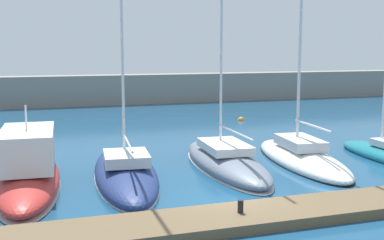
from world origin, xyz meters
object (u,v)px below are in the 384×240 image
sailboat_navy_third (125,171)px  sailboat_white_fifth (301,157)px  motorboat_red_second (28,169)px  mooring_buoy_orange (241,120)px  sailboat_slate_fourth (225,160)px  mooring_buoy_yellow (28,144)px  dock_bollard (241,206)px

sailboat_navy_third → sailboat_white_fifth: sailboat_navy_third is taller
motorboat_red_second → mooring_buoy_orange: 22.37m
motorboat_red_second → sailboat_white_fifth: sailboat_white_fifth is taller
sailboat_slate_fourth → mooring_buoy_orange: bearing=-23.7°
sailboat_white_fifth → mooring_buoy_orange: size_ratio=29.49×
mooring_buoy_orange → mooring_buoy_yellow: 17.36m
motorboat_red_second → sailboat_slate_fourth: (9.23, 0.62, -0.42)m
sailboat_white_fifth → mooring_buoy_orange: bearing=-5.8°
motorboat_red_second → mooring_buoy_orange: (16.51, 15.08, -0.80)m
sailboat_white_fifth → sailboat_slate_fourth: bearing=92.7°
motorboat_red_second → sailboat_white_fifth: 13.38m
sailboat_white_fifth → mooring_buoy_yellow: size_ratio=20.03×
mooring_buoy_orange → sailboat_slate_fourth: bearing=-116.7°
sailboat_slate_fourth → mooring_buoy_orange: size_ratio=28.72×
dock_bollard → mooring_buoy_yellow: bearing=112.4°
motorboat_red_second → mooring_buoy_yellow: (-0.05, 9.86, -0.80)m
sailboat_navy_third → mooring_buoy_yellow: size_ratio=21.82×
mooring_buoy_yellow → dock_bollard: (6.84, -16.62, 0.58)m
mooring_buoy_yellow → dock_bollard: bearing=-67.6°
motorboat_red_second → mooring_buoy_yellow: motorboat_red_second is taller
motorboat_red_second → sailboat_navy_third: 4.21m
sailboat_slate_fourth → sailboat_white_fifth: bearing=-90.5°
mooring_buoy_orange → sailboat_white_fifth: bearing=-102.1°
sailboat_white_fifth → mooring_buoy_orange: sailboat_white_fifth is taller
dock_bollard → motorboat_red_second: bearing=135.1°
sailboat_navy_third → mooring_buoy_orange: size_ratio=32.12×
sailboat_slate_fourth → mooring_buoy_yellow: 13.10m
sailboat_white_fifth → dock_bollard: (-6.57, -7.12, 0.28)m
mooring_buoy_orange → mooring_buoy_yellow: mooring_buoy_yellow is taller
sailboat_navy_third → sailboat_slate_fourth: 5.07m
mooring_buoy_orange → mooring_buoy_yellow: bearing=-162.5°
mooring_buoy_orange → dock_bollard: dock_bollard is taller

